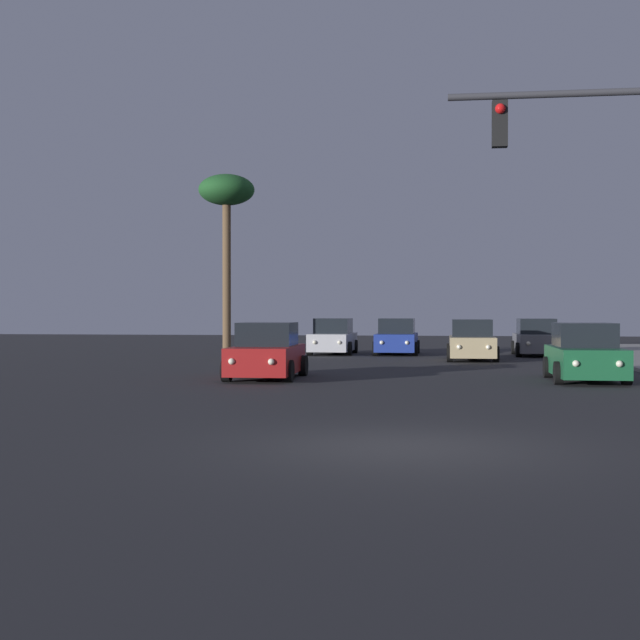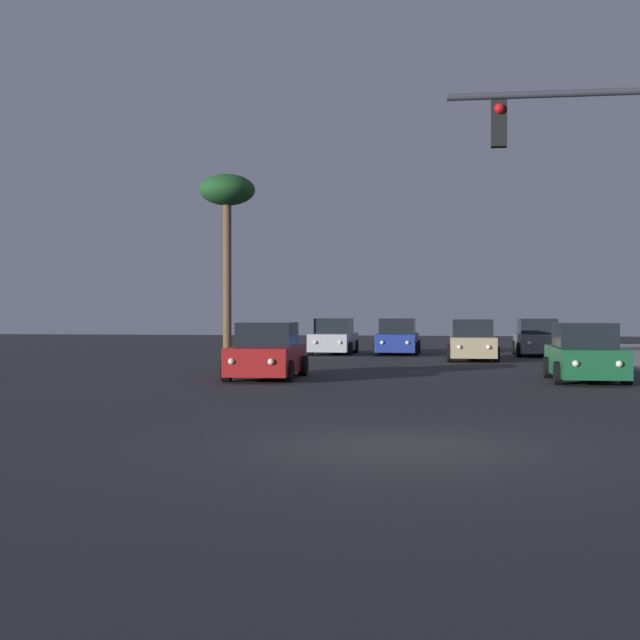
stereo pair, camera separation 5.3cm
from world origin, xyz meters
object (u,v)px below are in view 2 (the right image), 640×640
object	(u,v)px
car_green	(585,355)
car_silver	(334,338)
car_grey	(537,339)
car_blue	(397,338)
palm_tree_mid	(227,199)
car_tan	(472,342)
car_red	(267,353)

from	to	relation	value
car_green	car_silver	distance (m)	17.50
car_grey	car_silver	world-z (taller)	same
car_blue	palm_tree_mid	bearing A→B (deg)	31.07
car_tan	car_grey	xyz separation A→B (m)	(3.01, 4.23, 0.00)
car_red	palm_tree_mid	size ratio (longest dim) A/B	0.55
palm_tree_mid	car_tan	bearing A→B (deg)	-1.46
car_grey	car_blue	distance (m)	6.33
car_blue	car_silver	bearing A→B (deg)	2.63
palm_tree_mid	car_blue	bearing A→B (deg)	30.65
car_silver	palm_tree_mid	xyz separation A→B (m)	(-4.09, -4.07, 6.07)
car_tan	palm_tree_mid	xyz separation A→B (m)	(-10.38, 0.26, 6.07)
car_tan	car_red	world-z (taller)	same
car_silver	car_tan	bearing A→B (deg)	146.67
car_tan	car_green	bearing A→B (deg)	105.34
car_tan	car_red	size ratio (longest dim) A/B	0.99
car_green	car_blue	distance (m)	16.25
car_green	car_silver	world-z (taller)	same
car_green	car_silver	bearing A→B (deg)	-58.97
car_grey	car_red	xyz separation A→B (m)	(-9.40, -15.10, 0.00)
car_red	car_blue	distance (m)	15.63
car_tan	car_grey	bearing A→B (deg)	-125.47
car_red	car_blue	xyz separation A→B (m)	(3.07, 15.33, 0.00)
car_silver	car_blue	size ratio (longest dim) A/B	1.00
car_green	palm_tree_mid	distance (m)	18.18
car_blue	car_red	bearing A→B (deg)	79.09
car_red	car_grey	bearing A→B (deg)	-123.52
car_blue	palm_tree_mid	size ratio (longest dim) A/B	0.55
car_silver	palm_tree_mid	size ratio (longest dim) A/B	0.55
car_red	car_silver	bearing A→B (deg)	-91.98
car_blue	car_grey	bearing A→B (deg)	178.41
car_red	car_green	bearing A→B (deg)	-179.69
car_tan	car_blue	bearing A→B (deg)	-53.37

